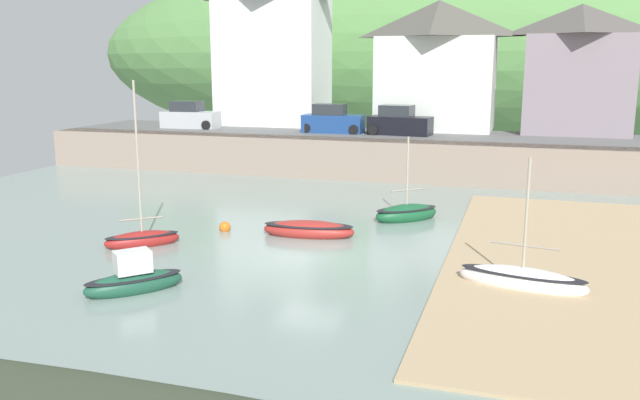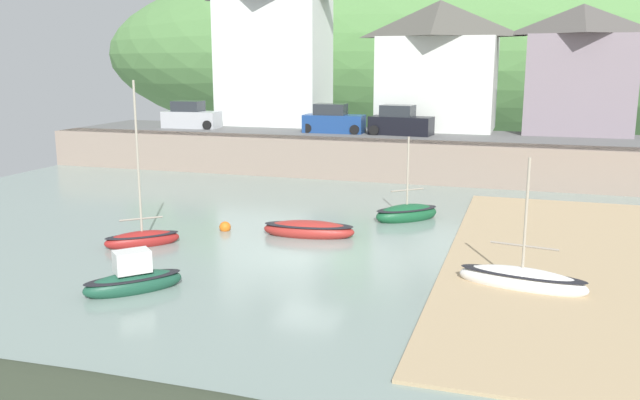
{
  "view_description": "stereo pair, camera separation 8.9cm",
  "coord_description": "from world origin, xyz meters",
  "px_view_note": "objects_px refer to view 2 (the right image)",
  "views": [
    {
      "loc": [
        7.52,
        -22.68,
        7.15
      ],
      "look_at": [
        -0.31,
        2.42,
        1.64
      ],
      "focal_mm": 37.15,
      "sensor_mm": 36.0,
      "label": 1
    },
    {
      "loc": [
        7.6,
        -22.65,
        7.15
      ],
      "look_at": [
        -0.31,
        2.42,
        1.64
      ],
      "focal_mm": 37.15,
      "sensor_mm": 36.0,
      "label": 2
    }
  ],
  "objects_px": {
    "fishing_boat_green": "(133,280)",
    "motorboat_with_cabin": "(142,238)",
    "waterfront_building_centre": "(438,65)",
    "parked_car_by_wall": "(333,121)",
    "sailboat_nearest_shore": "(407,213)",
    "parked_car_near_slipway": "(191,117)",
    "sailboat_tall_mast": "(522,280)",
    "parked_car_end_of_row": "(400,123)",
    "mooring_buoy": "(225,227)",
    "waterfront_building_left": "(274,44)",
    "waterfront_building_right": "(579,68)",
    "rowboat_small_beached": "(309,230)"
  },
  "relations": [
    {
      "from": "waterfront_building_left",
      "to": "sailboat_tall_mast",
      "type": "bearing_deg",
      "value": -54.81
    },
    {
      "from": "waterfront_building_centre",
      "to": "sailboat_nearest_shore",
      "type": "height_order",
      "value": "waterfront_building_centre"
    },
    {
      "from": "waterfront_building_left",
      "to": "sailboat_nearest_shore",
      "type": "xyz_separation_m",
      "value": [
        13.64,
        -18.37,
        -8.11
      ]
    },
    {
      "from": "sailboat_tall_mast",
      "to": "parked_car_end_of_row",
      "type": "relative_size",
      "value": 1.05
    },
    {
      "from": "waterfront_building_right",
      "to": "parked_car_end_of_row",
      "type": "xyz_separation_m",
      "value": [
        -11.07,
        -4.5,
        -3.49
      ]
    },
    {
      "from": "rowboat_small_beached",
      "to": "waterfront_building_right",
      "type": "bearing_deg",
      "value": 56.57
    },
    {
      "from": "sailboat_tall_mast",
      "to": "parked_car_end_of_row",
      "type": "distance_m",
      "value": 23.87
    },
    {
      "from": "parked_car_end_of_row",
      "to": "waterfront_building_right",
      "type": "bearing_deg",
      "value": 28.21
    },
    {
      "from": "waterfront_building_centre",
      "to": "motorboat_with_cabin",
      "type": "relative_size",
      "value": 1.34
    },
    {
      "from": "waterfront_building_centre",
      "to": "fishing_boat_green",
      "type": "bearing_deg",
      "value": -99.86
    },
    {
      "from": "mooring_buoy",
      "to": "waterfront_building_left",
      "type": "bearing_deg",
      "value": 106.02
    },
    {
      "from": "sailboat_nearest_shore",
      "to": "parked_car_end_of_row",
      "type": "height_order",
      "value": "parked_car_end_of_row"
    },
    {
      "from": "fishing_boat_green",
      "to": "parked_car_by_wall",
      "type": "height_order",
      "value": "parked_car_by_wall"
    },
    {
      "from": "motorboat_with_cabin",
      "to": "sailboat_nearest_shore",
      "type": "bearing_deg",
      "value": -2.99
    },
    {
      "from": "fishing_boat_green",
      "to": "motorboat_with_cabin",
      "type": "distance_m",
      "value": 5.47
    },
    {
      "from": "sailboat_nearest_shore",
      "to": "mooring_buoy",
      "type": "distance_m",
      "value": 8.33
    },
    {
      "from": "waterfront_building_right",
      "to": "waterfront_building_centre",
      "type": "bearing_deg",
      "value": 180.0
    },
    {
      "from": "waterfront_building_right",
      "to": "sailboat_tall_mast",
      "type": "distance_m",
      "value": 27.62
    },
    {
      "from": "waterfront_building_right",
      "to": "sailboat_nearest_shore",
      "type": "distance_m",
      "value": 21.06
    },
    {
      "from": "mooring_buoy",
      "to": "waterfront_building_centre",
      "type": "bearing_deg",
      "value": 75.46
    },
    {
      "from": "rowboat_small_beached",
      "to": "sailboat_nearest_shore",
      "type": "relative_size",
      "value": 0.98
    },
    {
      "from": "fishing_boat_green",
      "to": "parked_car_near_slipway",
      "type": "distance_m",
      "value": 28.81
    },
    {
      "from": "fishing_boat_green",
      "to": "mooring_buoy",
      "type": "bearing_deg",
      "value": 46.62
    },
    {
      "from": "fishing_boat_green",
      "to": "waterfront_building_right",
      "type": "bearing_deg",
      "value": 16.91
    },
    {
      "from": "waterfront_building_left",
      "to": "parked_car_near_slipway",
      "type": "relative_size",
      "value": 2.83
    },
    {
      "from": "fishing_boat_green",
      "to": "motorboat_with_cabin",
      "type": "bearing_deg",
      "value": 71.86
    },
    {
      "from": "fishing_boat_green",
      "to": "parked_car_by_wall",
      "type": "distance_m",
      "value": 26.25
    },
    {
      "from": "motorboat_with_cabin",
      "to": "parked_car_by_wall",
      "type": "xyz_separation_m",
      "value": [
        1.61,
        21.31,
        2.9
      ]
    },
    {
      "from": "sailboat_nearest_shore",
      "to": "parked_car_near_slipway",
      "type": "relative_size",
      "value": 0.97
    },
    {
      "from": "motorboat_with_cabin",
      "to": "parked_car_by_wall",
      "type": "height_order",
      "value": "motorboat_with_cabin"
    },
    {
      "from": "fishing_boat_green",
      "to": "parked_car_near_slipway",
      "type": "xyz_separation_m",
      "value": [
        -11.92,
        26.08,
        2.84
      ]
    },
    {
      "from": "parked_car_near_slipway",
      "to": "parked_car_by_wall",
      "type": "bearing_deg",
      "value": -2.94
    },
    {
      "from": "parked_car_near_slipway",
      "to": "parked_car_by_wall",
      "type": "relative_size",
      "value": 1.01
    },
    {
      "from": "fishing_boat_green",
      "to": "parked_car_end_of_row",
      "type": "bearing_deg",
      "value": 34.72
    },
    {
      "from": "fishing_boat_green",
      "to": "parked_car_end_of_row",
      "type": "height_order",
      "value": "parked_car_end_of_row"
    },
    {
      "from": "waterfront_building_centre",
      "to": "parked_car_by_wall",
      "type": "relative_size",
      "value": 2.15
    },
    {
      "from": "fishing_boat_green",
      "to": "sailboat_tall_mast",
      "type": "distance_m",
      "value": 12.37
    },
    {
      "from": "waterfront_building_right",
      "to": "sailboat_nearest_shore",
      "type": "height_order",
      "value": "waterfront_building_right"
    },
    {
      "from": "rowboat_small_beached",
      "to": "parked_car_end_of_row",
      "type": "xyz_separation_m",
      "value": [
        0.39,
        17.94,
        2.95
      ]
    },
    {
      "from": "waterfront_building_left",
      "to": "mooring_buoy",
      "type": "xyz_separation_m",
      "value": [
        6.52,
        -22.7,
        -8.26
      ]
    },
    {
      "from": "rowboat_small_beached",
      "to": "parked_car_near_slipway",
      "type": "xyz_separation_m",
      "value": [
        -15.06,
        17.94,
        2.95
      ]
    },
    {
      "from": "waterfront_building_left",
      "to": "sailboat_nearest_shore",
      "type": "bearing_deg",
      "value": -53.42
    },
    {
      "from": "fishing_boat_green",
      "to": "sailboat_nearest_shore",
      "type": "relative_size",
      "value": 0.74
    },
    {
      "from": "rowboat_small_beached",
      "to": "parked_car_end_of_row",
      "type": "distance_m",
      "value": 18.19
    },
    {
      "from": "motorboat_with_cabin",
      "to": "mooring_buoy",
      "type": "bearing_deg",
      "value": 13.97
    },
    {
      "from": "waterfront_building_centre",
      "to": "parked_car_end_of_row",
      "type": "distance_m",
      "value": 6.11
    },
    {
      "from": "rowboat_small_beached",
      "to": "motorboat_with_cabin",
      "type": "distance_m",
      "value": 6.74
    },
    {
      "from": "motorboat_with_cabin",
      "to": "mooring_buoy",
      "type": "relative_size",
      "value": 13.34
    },
    {
      "from": "rowboat_small_beached",
      "to": "sailboat_tall_mast",
      "type": "height_order",
      "value": "sailboat_tall_mast"
    },
    {
      "from": "waterfront_building_right",
      "to": "sailboat_nearest_shore",
      "type": "xyz_separation_m",
      "value": [
        -8.07,
        -18.37,
        -6.4
      ]
    }
  ]
}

